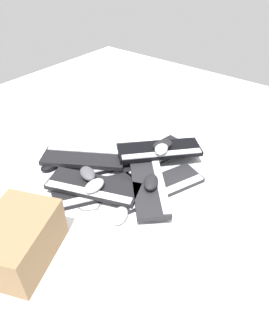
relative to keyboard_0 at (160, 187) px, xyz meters
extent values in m
plane|color=white|center=(-0.16, -0.03, -0.01)|extent=(3.20, 3.20, 0.00)
cube|color=#232326|center=(0.00, 0.00, 0.00)|extent=(0.30, 0.46, 0.02)
cube|color=silver|center=(0.05, -0.02, 0.01)|extent=(0.19, 0.40, 0.01)
cube|color=black|center=(-0.18, 0.19, 0.00)|extent=(0.23, 0.46, 0.02)
cube|color=#B2B5BA|center=(-0.12, 0.18, 0.01)|extent=(0.11, 0.42, 0.01)
cube|color=black|center=(-0.36, -0.05, 0.00)|extent=(0.34, 0.46, 0.02)
cube|color=#B2B5BA|center=(-0.31, -0.08, 0.01)|extent=(0.23, 0.38, 0.01)
cube|color=black|center=(-0.22, -0.20, 0.00)|extent=(0.37, 0.45, 0.02)
cube|color=#B2B5BA|center=(-0.17, -0.23, 0.01)|extent=(0.26, 0.37, 0.01)
cube|color=#232326|center=(-0.17, 0.22, 0.03)|extent=(0.41, 0.42, 0.02)
cube|color=silver|center=(-0.13, 0.18, 0.04)|extent=(0.32, 0.33, 0.01)
cube|color=#232326|center=(-0.04, -0.05, 0.03)|extent=(0.41, 0.42, 0.02)
cube|color=#B2B5BA|center=(0.00, -0.01, 0.04)|extent=(0.31, 0.33, 0.01)
cube|color=black|center=(-0.43, -0.09, 0.03)|extent=(0.45, 0.36, 0.02)
cube|color=silver|center=(-0.46, -0.04, 0.04)|extent=(0.38, 0.25, 0.01)
cube|color=black|center=(-0.14, 0.18, 0.06)|extent=(0.41, 0.42, 0.02)
cube|color=#B2B5BA|center=(-0.09, 0.14, 0.07)|extent=(0.31, 0.33, 0.01)
cube|color=black|center=(-0.24, -0.22, 0.03)|extent=(0.46, 0.30, 0.02)
cube|color=silver|center=(-0.22, -0.27, 0.04)|extent=(0.40, 0.18, 0.01)
ellipsoid|color=black|center=(-0.01, -0.06, 0.07)|extent=(0.11, 0.13, 0.04)
ellipsoid|color=#B7B7BC|center=(-0.11, 0.16, 0.10)|extent=(0.10, 0.13, 0.04)
ellipsoid|color=silver|center=(-0.03, -0.27, 0.01)|extent=(0.10, 0.13, 0.04)
ellipsoid|color=black|center=(-0.12, 0.19, 0.10)|extent=(0.11, 0.13, 0.04)
ellipsoid|color=#4C4C51|center=(-0.29, -0.20, 0.07)|extent=(0.13, 0.10, 0.04)
ellipsoid|color=black|center=(-0.55, -0.23, 0.01)|extent=(0.08, 0.12, 0.04)
ellipsoid|color=#B7B7BC|center=(-0.20, -0.24, 0.07)|extent=(0.07, 0.11, 0.04)
cylinder|color=#59595B|center=(-0.33, -0.32, -0.01)|extent=(0.08, 0.06, 0.01)
cylinder|color=#59595B|center=(-0.24, -0.34, -0.01)|extent=(0.10, 0.01, 0.01)
cylinder|color=#59595B|center=(-0.17, -0.32, -0.01)|extent=(0.05, 0.05, 0.01)
cylinder|color=#59595B|center=(-0.16, -0.24, -0.01)|extent=(0.04, 0.10, 0.01)
cylinder|color=#59595B|center=(-0.17, -0.13, -0.01)|extent=(0.02, 0.12, 0.01)
cylinder|color=#59595B|center=(-0.13, -0.04, -0.01)|extent=(0.06, 0.07, 0.01)
sphere|color=#59595B|center=(-0.36, -0.29, -0.01)|extent=(0.01, 0.01, 0.01)
sphere|color=#59595B|center=(-0.29, -0.34, -0.01)|extent=(0.01, 0.01, 0.01)
sphere|color=#59595B|center=(-0.19, -0.34, -0.01)|extent=(0.01, 0.01, 0.01)
sphere|color=#59595B|center=(-0.15, -0.29, -0.01)|extent=(0.01, 0.01, 0.01)
sphere|color=#59595B|center=(-0.17, -0.19, -0.01)|extent=(0.01, 0.01, 0.01)
sphere|color=#59595B|center=(-0.16, -0.07, -0.01)|extent=(0.01, 0.01, 0.01)
sphere|color=#59595B|center=(-0.11, -0.01, -0.01)|extent=(0.01, 0.01, 0.01)
cube|color=olive|center=(-0.20, -0.65, 0.08)|extent=(0.34, 0.38, 0.19)
camera|label=1|loc=(0.57, -0.93, 0.98)|focal=32.00mm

